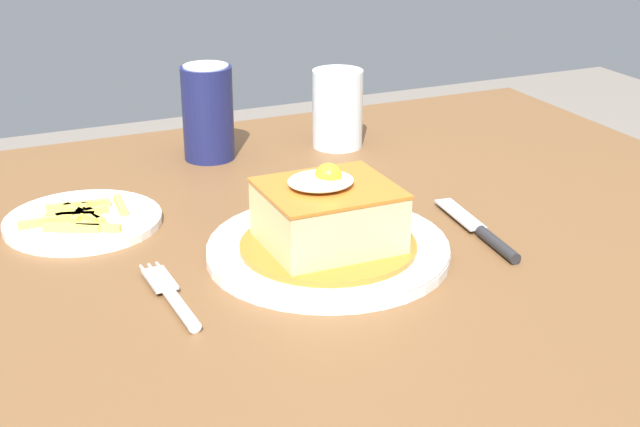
{
  "coord_description": "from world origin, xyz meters",
  "views": [
    {
      "loc": [
        -0.33,
        -0.79,
        1.15
      ],
      "look_at": [
        0.02,
        -0.01,
        0.79
      ],
      "focal_mm": 51.66,
      "sensor_mm": 36.0,
      "label": 1
    }
  ],
  "objects_px": {
    "side_plate_fries": "(83,220)",
    "soda_can": "(208,113)",
    "fork": "(174,299)",
    "main_plate": "(328,249)",
    "knife": "(487,236)",
    "drinking_glass": "(337,114)"
  },
  "relations": [
    {
      "from": "fork",
      "to": "side_plate_fries",
      "type": "height_order",
      "value": "side_plate_fries"
    },
    {
      "from": "drinking_glass",
      "to": "soda_can",
      "type": "bearing_deg",
      "value": 172.65
    },
    {
      "from": "main_plate",
      "to": "drinking_glass",
      "type": "relative_size",
      "value": 2.33
    },
    {
      "from": "main_plate",
      "to": "knife",
      "type": "relative_size",
      "value": 1.48
    },
    {
      "from": "main_plate",
      "to": "soda_can",
      "type": "height_order",
      "value": "soda_can"
    },
    {
      "from": "main_plate",
      "to": "knife",
      "type": "xyz_separation_m",
      "value": [
        0.17,
        -0.03,
        -0.0
      ]
    },
    {
      "from": "soda_can",
      "to": "drinking_glass",
      "type": "relative_size",
      "value": 1.18
    },
    {
      "from": "main_plate",
      "to": "knife",
      "type": "bearing_deg",
      "value": -10.57
    },
    {
      "from": "side_plate_fries",
      "to": "soda_can",
      "type": "bearing_deg",
      "value": 39.17
    },
    {
      "from": "fork",
      "to": "soda_can",
      "type": "xyz_separation_m",
      "value": [
        0.15,
        0.38,
        0.06
      ]
    },
    {
      "from": "main_plate",
      "to": "side_plate_fries",
      "type": "relative_size",
      "value": 1.44
    },
    {
      "from": "fork",
      "to": "soda_can",
      "type": "distance_m",
      "value": 0.41
    },
    {
      "from": "fork",
      "to": "knife",
      "type": "xyz_separation_m",
      "value": [
        0.34,
        0.0,
        0.0
      ]
    },
    {
      "from": "knife",
      "to": "side_plate_fries",
      "type": "relative_size",
      "value": 0.98
    },
    {
      "from": "knife",
      "to": "fork",
      "type": "bearing_deg",
      "value": -179.38
    },
    {
      "from": "main_plate",
      "to": "soda_can",
      "type": "distance_m",
      "value": 0.35
    },
    {
      "from": "drinking_glass",
      "to": "main_plate",
      "type": "bearing_deg",
      "value": -116.55
    },
    {
      "from": "drinking_glass",
      "to": "side_plate_fries",
      "type": "relative_size",
      "value": 0.62
    },
    {
      "from": "drinking_glass",
      "to": "side_plate_fries",
      "type": "bearing_deg",
      "value": -159.73
    },
    {
      "from": "drinking_glass",
      "to": "side_plate_fries",
      "type": "distance_m",
      "value": 0.4
    },
    {
      "from": "fork",
      "to": "side_plate_fries",
      "type": "xyz_separation_m",
      "value": [
        -0.04,
        0.22,
        -0.0
      ]
    },
    {
      "from": "knife",
      "to": "side_plate_fries",
      "type": "xyz_separation_m",
      "value": [
        -0.38,
        0.22,
        -0.0
      ]
    }
  ]
}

